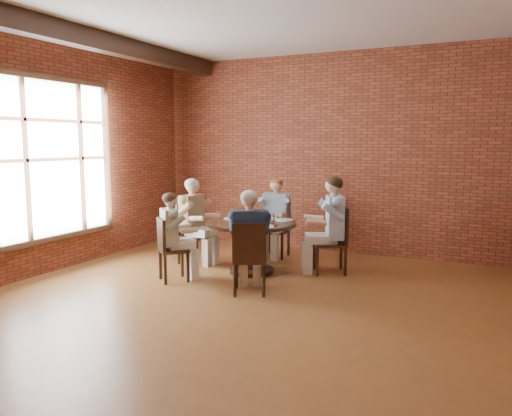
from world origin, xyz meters
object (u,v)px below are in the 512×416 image
at_px(diner_c, 195,221).
at_px(dining_table, 251,237).
at_px(chair_a, 336,237).
at_px(chair_e, 249,255).
at_px(diner_d, 173,237).
at_px(diner_a, 330,225).
at_px(chair_c, 191,231).
at_px(chair_d, 169,247).
at_px(chair_b, 277,226).
at_px(smartphone, 275,225).
at_px(diner_e, 250,242).
at_px(diner_b, 275,218).

bearing_deg(diner_c, dining_table, -90.00).
bearing_deg(chair_a, dining_table, -90.00).
height_order(diner_c, chair_e, diner_c).
distance_m(diner_c, diner_d, 1.03).
distance_m(dining_table, diner_a, 1.15).
relative_size(chair_c, chair_e, 1.01).
height_order(diner_c, chair_d, diner_c).
bearing_deg(chair_b, chair_a, -32.46).
xyz_separation_m(chair_c, chair_e, (1.60, -1.12, -0.00)).
bearing_deg(smartphone, diner_e, -101.38).
xyz_separation_m(chair_a, chair_d, (-1.93, -1.43, -0.04)).
distance_m(chair_b, diner_e, 2.14).
distance_m(dining_table, diner_b, 1.09).
xyz_separation_m(chair_e, diner_e, (-0.03, 0.07, 0.15)).
relative_size(chair_b, chair_e, 0.99).
bearing_deg(diner_d, diner_e, -140.70).
relative_size(dining_table, diner_e, 0.99).
xyz_separation_m(diner_d, smartphone, (1.19, 0.73, 0.14)).
xyz_separation_m(diner_d, chair_e, (1.22, -0.12, -0.11)).
bearing_deg(chair_e, chair_c, -60.05).
height_order(chair_d, smartphone, chair_d).
bearing_deg(diner_b, diner_c, -140.21).
bearing_deg(chair_d, chair_c, -30.96).
bearing_deg(diner_a, smartphone, -69.70).
relative_size(diner_b, chair_e, 1.41).
bearing_deg(chair_e, diner_a, -136.34).
xyz_separation_m(diner_b, chair_e, (0.55, -2.06, -0.15)).
xyz_separation_m(chair_c, smartphone, (1.57, -0.27, 0.25)).
xyz_separation_m(chair_d, chair_e, (1.27, -0.07, 0.02)).
bearing_deg(chair_e, chair_b, -100.41).
xyz_separation_m(chair_c, diner_c, (0.08, -0.01, 0.16)).
height_order(dining_table, diner_c, diner_c).
xyz_separation_m(chair_a, diner_b, (-1.21, 0.56, 0.12)).
relative_size(chair_a, diner_a, 0.70).
height_order(chair_c, smartphone, chair_c).
height_order(dining_table, chair_a, chair_a).
relative_size(chair_b, smartphone, 6.77).
bearing_deg(diner_c, diner_e, -118.14).
bearing_deg(chair_a, diner_c, -104.77).
relative_size(dining_table, chair_d, 1.49).
bearing_deg(diner_b, diner_e, -80.34).
xyz_separation_m(dining_table, diner_c, (-1.05, 0.13, 0.14)).
bearing_deg(diner_b, dining_table, -90.00).
distance_m(chair_d, diner_e, 1.25).
bearing_deg(diner_e, diner_a, -138.59).
height_order(chair_c, diner_c, diner_c).
height_order(diner_b, chair_d, diner_b).
height_order(diner_c, smartphone, diner_c).
bearing_deg(diner_b, chair_a, -29.52).
distance_m(chair_a, diner_a, 0.20).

